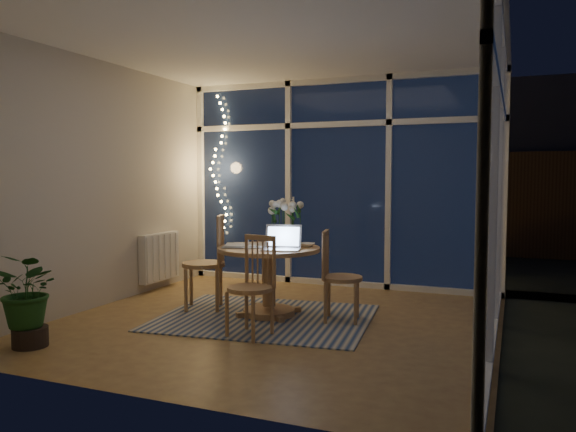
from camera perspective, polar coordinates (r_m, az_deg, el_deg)
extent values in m
plane|color=brown|center=(5.42, -1.22, -10.70)|extent=(4.00, 4.00, 0.00)
plane|color=silver|center=(5.38, -1.27, 17.15)|extent=(4.00, 4.00, 0.00)
cube|color=beige|center=(7.12, 5.15, 3.38)|extent=(4.00, 0.04, 2.60)
cube|color=beige|center=(3.50, -14.34, 2.64)|extent=(4.00, 0.04, 2.60)
cube|color=beige|center=(6.31, -18.20, 3.12)|extent=(0.04, 4.00, 2.60)
cube|color=beige|center=(4.81, 21.21, 2.84)|extent=(0.04, 4.00, 2.60)
cube|color=white|center=(7.08, 5.05, 3.38)|extent=(4.00, 0.10, 2.60)
cube|color=white|center=(4.82, 20.74, 2.85)|extent=(0.10, 4.00, 2.60)
cube|color=white|center=(7.05, -12.93, -4.05)|extent=(0.10, 0.70, 0.58)
cube|color=black|center=(10.04, 12.86, -4.32)|extent=(12.00, 6.00, 0.10)
cube|color=#372414|center=(10.53, 10.69, 1.34)|extent=(11.00, 0.08, 1.80)
cube|color=#34363F|center=(13.46, 14.57, 7.39)|extent=(7.00, 3.00, 2.20)
sphere|color=black|center=(8.75, 2.77, -2.07)|extent=(0.90, 0.90, 0.90)
cube|color=beige|center=(5.56, -2.36, -10.26)|extent=(2.17, 1.82, 0.01)
cylinder|color=#AE7B4E|center=(5.58, -1.94, -6.67)|extent=(1.11, 1.11, 0.69)
cube|color=#AE7B4E|center=(5.87, -8.58, -4.63)|extent=(0.60, 0.60, 1.00)
cube|color=#AE7B4E|center=(5.36, 5.50, -6.06)|extent=(0.48, 0.48, 0.88)
cube|color=#AE7B4E|center=(4.86, -3.93, -7.12)|extent=(0.48, 0.48, 0.88)
imported|color=white|center=(5.71, -0.18, -1.88)|extent=(0.22, 0.22, 0.21)
imported|color=white|center=(5.55, 1.97, -2.94)|extent=(0.17, 0.17, 0.04)
cube|color=silver|center=(5.58, -4.48, -2.98)|extent=(0.48, 0.41, 0.02)
cube|color=black|center=(5.43, -1.72, -3.24)|extent=(0.12, 0.09, 0.01)
imported|color=#184518|center=(5.03, -24.82, -7.79)|extent=(0.60, 0.54, 0.76)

